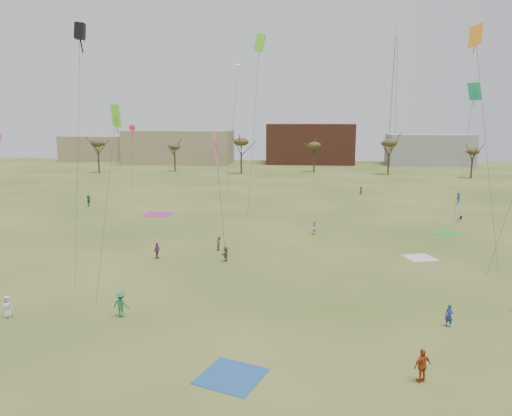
# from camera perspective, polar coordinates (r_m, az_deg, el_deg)

# --- Properties ---
(ground) EXTENTS (260.00, 260.00, 0.00)m
(ground) POSITION_cam_1_polar(r_m,az_deg,el_deg) (34.91, -2.20, -12.52)
(ground) COLOR #3B4F18
(ground) RESTS_ON ground
(flyer_near_left) EXTENTS (0.88, 0.71, 1.55)m
(flyer_near_left) POSITION_cam_1_polar(r_m,az_deg,el_deg) (38.47, -27.07, -10.24)
(flyer_near_left) COLOR silver
(flyer_near_left) RESTS_ON ground
(flyer_near_center) EXTENTS (1.23, 0.80, 1.80)m
(flyer_near_center) POSITION_cam_1_polar(r_m,az_deg,el_deg) (35.71, -15.51, -10.81)
(flyer_near_center) COLOR #277745
(flyer_near_center) RESTS_ON ground
(flyer_near_right) EXTENTS (0.65, 0.64, 1.51)m
(flyer_near_right) POSITION_cam_1_polar(r_m,az_deg,el_deg) (35.39, 21.63, -11.63)
(flyer_near_right) COLOR navy
(flyer_near_right) RESTS_ON ground
(spectator_fore_a) EXTENTS (1.15, 0.92, 1.83)m
(spectator_fore_a) POSITION_cam_1_polar(r_m,az_deg,el_deg) (28.09, 18.87, -17.04)
(spectator_fore_a) COLOR #A8401C
(spectator_fore_a) RESTS_ON ground
(spectator_fore_b) EXTENTS (0.58, 0.74, 1.50)m
(spectator_fore_b) POSITION_cam_1_polar(r_m,az_deg,el_deg) (51.25, -4.29, -4.13)
(spectator_fore_b) COLOR #866D55
(spectator_fore_b) RESTS_ON ground
(spectator_fore_c) EXTENTS (0.76, 1.42, 1.46)m
(spectator_fore_c) POSITION_cam_1_polar(r_m,az_deg,el_deg) (47.31, -3.57, -5.39)
(spectator_fore_c) COLOR brown
(spectator_fore_c) RESTS_ON ground
(spectator_mid_d) EXTENTS (0.62, 1.02, 1.62)m
(spectator_mid_d) POSITION_cam_1_polar(r_m,az_deg,el_deg) (49.09, -11.49, -4.90)
(spectator_mid_d) COLOR #8A3B8E
(spectator_mid_d) RESTS_ON ground
(spectator_mid_e) EXTENTS (1.06, 1.05, 1.73)m
(spectator_mid_e) POSITION_cam_1_polar(r_m,az_deg,el_deg) (58.17, 6.83, -2.30)
(spectator_mid_e) COLOR silver
(spectator_mid_e) RESTS_ON ground
(flyer_far_a) EXTENTS (1.03, 1.70, 1.75)m
(flyer_far_a) POSITION_cam_1_polar(r_m,az_deg,el_deg) (81.00, -18.97, 0.81)
(flyer_far_a) COLOR #216535
(flyer_far_a) RESTS_ON ground
(flyer_far_b) EXTENTS (0.69, 0.83, 1.45)m
(flyer_far_b) POSITION_cam_1_polar(r_m,az_deg,el_deg) (90.78, 12.15, 2.03)
(flyer_far_b) COLOR #A51C36
(flyer_far_b) RESTS_ON ground
(flyer_far_c) EXTENTS (0.87, 1.26, 1.79)m
(flyer_far_c) POSITION_cam_1_polar(r_m,az_deg,el_deg) (85.74, 22.54, 1.10)
(flyer_far_c) COLOR navy
(flyer_far_c) RESTS_ON ground
(blanket_blue) EXTENTS (4.06, 4.06, 0.03)m
(blanket_blue) POSITION_cam_1_polar(r_m,az_deg,el_deg) (27.64, -2.91, -19.07)
(blanket_blue) COLOR #235699
(blanket_blue) RESTS_ON ground
(blanket_cream) EXTENTS (3.44, 3.44, 0.03)m
(blanket_cream) POSITION_cam_1_polar(r_m,az_deg,el_deg) (51.18, 18.58, -5.54)
(blanket_cream) COLOR silver
(blanket_cream) RESTS_ON ground
(blanket_plum) EXTENTS (3.96, 3.96, 0.03)m
(blanket_plum) POSITION_cam_1_polar(r_m,az_deg,el_deg) (71.66, -11.37, -0.72)
(blanket_plum) COLOR #9F3179
(blanket_plum) RESTS_ON ground
(blanket_olive) EXTENTS (4.46, 4.46, 0.03)m
(blanket_olive) POSITION_cam_1_polar(r_m,az_deg,el_deg) (62.94, 21.37, -2.79)
(blanket_olive) COLOR #338E3A
(blanket_olive) RESTS_ON ground
(camp_chair_right) EXTENTS (0.66, 0.63, 0.87)m
(camp_chair_right) POSITION_cam_1_polar(r_m,az_deg,el_deg) (70.35, 22.66, -1.33)
(camp_chair_right) COLOR #141E38
(camp_chair_right) RESTS_ON ground
(kites_aloft) EXTENTS (60.66, 56.72, 23.13)m
(kites_aloft) POSITION_cam_1_polar(r_m,az_deg,el_deg) (58.70, -5.14, 14.41)
(kites_aloft) COLOR #73DE27
(kites_aloft) RESTS_ON ground
(tree_line) EXTENTS (117.44, 49.32, 8.91)m
(tree_line) POSITION_cam_1_polar(r_m,az_deg,el_deg) (111.36, 2.32, 7.06)
(tree_line) COLOR #3A2B1E
(tree_line) RESTS_ON ground
(building_tan) EXTENTS (32.00, 14.00, 10.00)m
(building_tan) POSITION_cam_1_polar(r_m,az_deg,el_deg) (152.33, -8.98, 7.06)
(building_tan) COLOR #937F60
(building_tan) RESTS_ON ground
(building_brick) EXTENTS (26.00, 16.00, 12.00)m
(building_brick) POSITION_cam_1_polar(r_m,az_deg,el_deg) (151.98, 6.37, 7.49)
(building_brick) COLOR brown
(building_brick) RESTS_ON ground
(building_grey) EXTENTS (24.00, 12.00, 9.00)m
(building_grey) POSITION_cam_1_polar(r_m,az_deg,el_deg) (154.14, 19.57, 6.44)
(building_grey) COLOR gray
(building_grey) RESTS_ON ground
(building_tan_west) EXTENTS (20.00, 12.00, 8.00)m
(building_tan_west) POSITION_cam_1_polar(r_m,az_deg,el_deg) (169.16, -18.26, 6.65)
(building_tan_west) COLOR #937F60
(building_tan_west) RESTS_ON ground
(radio_tower) EXTENTS (1.51, 1.72, 41.00)m
(radio_tower) POSITION_cam_1_polar(r_m,az_deg,el_deg) (158.90, 15.73, 12.06)
(radio_tower) COLOR #9EA3A8
(radio_tower) RESTS_ON ground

